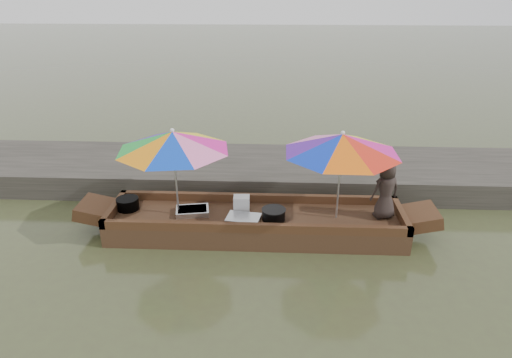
{
  "coord_description": "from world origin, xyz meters",
  "views": [
    {
      "loc": [
        0.34,
        -6.94,
        4.1
      ],
      "look_at": [
        0.0,
        0.1,
        1.0
      ],
      "focal_mm": 32.0,
      "sensor_mm": 36.0,
      "label": 1
    }
  ],
  "objects_px": {
    "vendor": "(386,190)",
    "tray_crayfish": "(192,211)",
    "tray_scallop": "(243,218)",
    "charcoal_grill": "(274,215)",
    "umbrella_bow": "(175,173)",
    "boat_hull": "(256,225)",
    "cooking_pot": "(128,204)",
    "supply_bag": "(242,203)",
    "umbrella_stern": "(339,176)"
  },
  "relations": [
    {
      "from": "vendor",
      "to": "tray_crayfish",
      "type": "bearing_deg",
      "value": -18.5
    },
    {
      "from": "boat_hull",
      "to": "supply_bag",
      "type": "distance_m",
      "value": 0.45
    },
    {
      "from": "boat_hull",
      "to": "vendor",
      "type": "height_order",
      "value": "vendor"
    },
    {
      "from": "vendor",
      "to": "supply_bag",
      "type": "bearing_deg",
      "value": -22.39
    },
    {
      "from": "tray_scallop",
      "to": "charcoal_grill",
      "type": "xyz_separation_m",
      "value": [
        0.51,
        0.03,
        0.06
      ]
    },
    {
      "from": "tray_crayfish",
      "to": "umbrella_stern",
      "type": "relative_size",
      "value": 0.29
    },
    {
      "from": "tray_crayfish",
      "to": "vendor",
      "type": "bearing_deg",
      "value": 0.41
    },
    {
      "from": "vendor",
      "to": "charcoal_grill",
      "type": "bearing_deg",
      "value": -13.32
    },
    {
      "from": "charcoal_grill",
      "to": "vendor",
      "type": "distance_m",
      "value": 1.92
    },
    {
      "from": "supply_bag",
      "to": "vendor",
      "type": "distance_m",
      "value": 2.47
    },
    {
      "from": "charcoal_grill",
      "to": "vendor",
      "type": "relative_size",
      "value": 0.38
    },
    {
      "from": "tray_crayfish",
      "to": "vendor",
      "type": "xyz_separation_m",
      "value": [
        3.29,
        0.02,
        0.46
      ]
    },
    {
      "from": "vendor",
      "to": "umbrella_bow",
      "type": "distance_m",
      "value": 3.54
    },
    {
      "from": "tray_crayfish",
      "to": "umbrella_bow",
      "type": "distance_m",
      "value": 0.77
    },
    {
      "from": "cooking_pot",
      "to": "tray_crayfish",
      "type": "height_order",
      "value": "cooking_pot"
    },
    {
      "from": "supply_bag",
      "to": "umbrella_stern",
      "type": "height_order",
      "value": "umbrella_stern"
    },
    {
      "from": "vendor",
      "to": "umbrella_stern",
      "type": "distance_m",
      "value": 0.84
    },
    {
      "from": "supply_bag",
      "to": "cooking_pot",
      "type": "bearing_deg",
      "value": -178.3
    },
    {
      "from": "boat_hull",
      "to": "vendor",
      "type": "xyz_separation_m",
      "value": [
        2.18,
        0.06,
        0.68
      ]
    },
    {
      "from": "cooking_pot",
      "to": "tray_crayfish",
      "type": "relative_size",
      "value": 0.7
    },
    {
      "from": "tray_scallop",
      "to": "umbrella_bow",
      "type": "bearing_deg",
      "value": 172.23
    },
    {
      "from": "umbrella_stern",
      "to": "cooking_pot",
      "type": "bearing_deg",
      "value": 177.66
    },
    {
      "from": "vendor",
      "to": "cooking_pot",
      "type": "bearing_deg",
      "value": -20.04
    },
    {
      "from": "supply_bag",
      "to": "vendor",
      "type": "bearing_deg",
      "value": -3.48
    },
    {
      "from": "boat_hull",
      "to": "tray_scallop",
      "type": "distance_m",
      "value": 0.33
    },
    {
      "from": "cooking_pot",
      "to": "supply_bag",
      "type": "distance_m",
      "value": 2.02
    },
    {
      "from": "boat_hull",
      "to": "tray_scallop",
      "type": "bearing_deg",
      "value": -142.18
    },
    {
      "from": "charcoal_grill",
      "to": "supply_bag",
      "type": "relative_size",
      "value": 1.38
    },
    {
      "from": "tray_scallop",
      "to": "vendor",
      "type": "distance_m",
      "value": 2.44
    },
    {
      "from": "tray_crayfish",
      "to": "cooking_pot",
      "type": "bearing_deg",
      "value": 174.56
    },
    {
      "from": "tray_scallop",
      "to": "charcoal_grill",
      "type": "height_order",
      "value": "charcoal_grill"
    },
    {
      "from": "charcoal_grill",
      "to": "umbrella_stern",
      "type": "bearing_deg",
      "value": 6.47
    },
    {
      "from": "vendor",
      "to": "umbrella_bow",
      "type": "height_order",
      "value": "umbrella_bow"
    },
    {
      "from": "cooking_pot",
      "to": "umbrella_stern",
      "type": "xyz_separation_m",
      "value": [
        3.66,
        -0.15,
        0.67
      ]
    },
    {
      "from": "boat_hull",
      "to": "tray_scallop",
      "type": "height_order",
      "value": "tray_scallop"
    },
    {
      "from": "boat_hull",
      "to": "umbrella_bow",
      "type": "xyz_separation_m",
      "value": [
        -1.35,
        0.0,
        0.95
      ]
    },
    {
      "from": "tray_crayfish",
      "to": "umbrella_bow",
      "type": "height_order",
      "value": "umbrella_bow"
    },
    {
      "from": "boat_hull",
      "to": "charcoal_grill",
      "type": "xyz_separation_m",
      "value": [
        0.31,
        -0.12,
        0.27
      ]
    },
    {
      "from": "charcoal_grill",
      "to": "umbrella_bow",
      "type": "bearing_deg",
      "value": 175.8
    },
    {
      "from": "charcoal_grill",
      "to": "umbrella_stern",
      "type": "relative_size",
      "value": 0.2
    },
    {
      "from": "boat_hull",
      "to": "cooking_pot",
      "type": "bearing_deg",
      "value": 176.24
    },
    {
      "from": "tray_scallop",
      "to": "vendor",
      "type": "relative_size",
      "value": 0.55
    },
    {
      "from": "boat_hull",
      "to": "vendor",
      "type": "distance_m",
      "value": 2.28
    },
    {
      "from": "cooking_pot",
      "to": "tray_crayfish",
      "type": "distance_m",
      "value": 1.18
    },
    {
      "from": "charcoal_grill",
      "to": "supply_bag",
      "type": "bearing_deg",
      "value": 149.79
    },
    {
      "from": "cooking_pot",
      "to": "boat_hull",
      "type": "bearing_deg",
      "value": -3.76
    },
    {
      "from": "tray_crayfish",
      "to": "tray_scallop",
      "type": "height_order",
      "value": "tray_crayfish"
    },
    {
      "from": "tray_scallop",
      "to": "vendor",
      "type": "height_order",
      "value": "vendor"
    },
    {
      "from": "boat_hull",
      "to": "charcoal_grill",
      "type": "height_order",
      "value": "charcoal_grill"
    },
    {
      "from": "tray_crayfish",
      "to": "supply_bag",
      "type": "bearing_deg",
      "value": 11.47
    }
  ]
}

